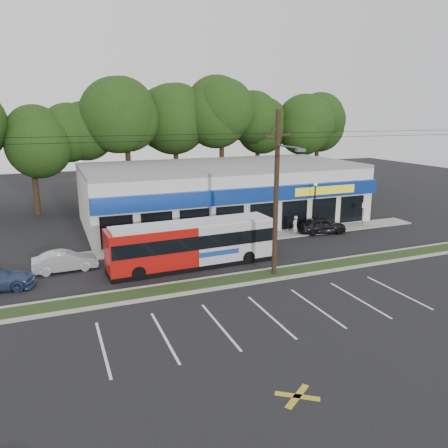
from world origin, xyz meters
TOP-DOWN VIEW (x-y plane):
  - ground at (0.00, 0.00)m, footprint 120.00×120.00m
  - grass_strip at (0.00, 1.00)m, footprint 40.00×1.60m
  - curb_south at (0.00, 0.15)m, footprint 40.00×0.25m
  - curb_north at (0.00, 1.85)m, footprint 40.00×0.25m
  - sidewalk at (5.00, 9.00)m, footprint 32.00×2.20m
  - strip_mall at (5.50, 15.91)m, footprint 25.00×12.55m
  - utility_pole at (2.83, 0.93)m, footprint 50.00×2.77m
  - lamp_post at (11.00, 8.80)m, footprint 0.30×0.30m
  - sign_post at (16.00, 8.57)m, footprint 0.45×0.10m
  - tree_line at (4.00, 26.00)m, footprint 46.76×6.76m
  - metrobus at (-1.13, 4.50)m, footprint 11.21×2.73m
  - car_dark at (11.44, 8.22)m, footprint 4.23×2.17m
  - car_silver at (-9.00, 6.70)m, footprint 4.01×1.53m
  - pedestrian_a at (9.00, 8.50)m, footprint 0.71×0.60m
  - pedestrian_b at (2.77, 8.50)m, footprint 1.01×0.88m

SIDE VIEW (x-z plane):
  - ground at x=0.00m, z-range 0.00..0.00m
  - sidewalk at x=5.00m, z-range 0.00..0.10m
  - grass_strip at x=0.00m, z-range 0.00..0.12m
  - curb_south at x=0.00m, z-range 0.00..0.14m
  - curb_north at x=0.00m, z-range 0.00..0.14m
  - car_silver at x=-9.00m, z-range 0.00..1.31m
  - car_dark at x=11.44m, z-range 0.00..1.38m
  - pedestrian_a at x=9.00m, z-range 0.00..1.65m
  - pedestrian_b at x=2.77m, z-range 0.00..1.77m
  - sign_post at x=16.00m, z-range 0.44..2.67m
  - metrobus at x=-1.13m, z-range 0.09..3.08m
  - strip_mall at x=5.50m, z-range 0.00..5.30m
  - lamp_post at x=11.00m, z-range 0.55..4.80m
  - utility_pole at x=2.83m, z-range 0.41..10.41m
  - tree_line at x=4.00m, z-range 2.50..14.33m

